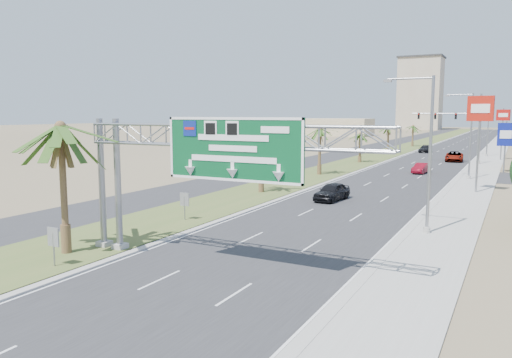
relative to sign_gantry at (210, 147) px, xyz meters
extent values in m
plane|color=#8C7A59|center=(1.06, -9.93, -6.06)|extent=(600.00, 600.00, 0.00)
cube|color=#28282B|center=(1.06, 100.07, -6.05)|extent=(12.00, 300.00, 0.02)
cube|color=#9E9B93|center=(9.56, 100.07, -6.01)|extent=(4.00, 300.00, 0.10)
cube|color=#4B5F2A|center=(-8.94, 100.07, -6.00)|extent=(7.00, 300.00, 0.12)
cube|color=#28282B|center=(-15.94, 100.07, -6.05)|extent=(8.00, 300.00, 0.02)
cylinder|color=gray|center=(-6.14, 0.07, -2.36)|extent=(0.36, 0.36, 7.40)
cylinder|color=gray|center=(-7.34, 0.07, -2.36)|extent=(0.36, 0.36, 7.40)
cube|color=#9E9B93|center=(-6.14, 0.07, -5.86)|extent=(0.70, 0.70, 0.40)
cube|color=#9E9B93|center=(-7.34, 0.07, -5.86)|extent=(0.70, 0.70, 0.40)
cube|color=#074A24|center=(1.56, -0.41, -0.06)|extent=(7.20, 0.12, 3.00)
cube|color=navy|center=(-0.84, -0.49, 0.89)|extent=(0.75, 0.03, 0.75)
cone|color=white|center=(1.56, -0.49, -1.21)|extent=(0.56, 0.56, 0.45)
cylinder|color=brown|center=(-8.14, -1.93, -2.56)|extent=(0.36, 0.36, 7.00)
cylinder|color=brown|center=(-8.14, -1.93, -5.22)|extent=(0.54, 0.54, 1.68)
cylinder|color=brown|center=(-8.44, 22.07, -3.56)|extent=(0.36, 0.36, 5.00)
cylinder|color=brown|center=(-8.44, 22.07, -5.46)|extent=(0.54, 0.54, 1.20)
cylinder|color=brown|center=(-8.44, 38.07, -3.16)|extent=(0.36, 0.36, 5.80)
cylinder|color=brown|center=(-8.44, 38.07, -5.36)|extent=(0.54, 0.54, 1.39)
cylinder|color=brown|center=(-8.44, 56.07, -3.81)|extent=(0.36, 0.36, 4.50)
cylinder|color=brown|center=(-8.44, 56.07, -5.52)|extent=(0.54, 0.54, 1.08)
cylinder|color=brown|center=(-8.44, 75.07, -3.46)|extent=(0.36, 0.36, 5.20)
cylinder|color=brown|center=(-8.44, 75.07, -5.43)|extent=(0.54, 0.54, 1.25)
cylinder|color=brown|center=(-8.44, 100.07, -3.66)|extent=(0.36, 0.36, 4.80)
cylinder|color=brown|center=(-8.44, 100.07, -5.48)|extent=(0.54, 0.54, 1.15)
cylinder|color=gray|center=(8.56, 12.07, -1.06)|extent=(0.20, 0.20, 10.00)
cylinder|color=gray|center=(7.16, 12.07, 3.79)|extent=(2.80, 0.12, 0.12)
cube|color=slate|center=(5.76, 12.07, 3.69)|extent=(0.50, 0.22, 0.18)
cylinder|color=#9E9B93|center=(8.56, 12.07, -5.81)|extent=(0.44, 0.44, 0.50)
cylinder|color=gray|center=(8.56, 42.07, -1.06)|extent=(0.20, 0.20, 10.00)
cylinder|color=gray|center=(7.16, 42.07, 3.79)|extent=(2.80, 0.12, 0.12)
cube|color=slate|center=(5.76, 42.07, 3.69)|extent=(0.50, 0.22, 0.18)
cylinder|color=#9E9B93|center=(8.56, 42.07, -5.81)|extent=(0.44, 0.44, 0.50)
cylinder|color=gray|center=(8.56, 78.07, -1.06)|extent=(0.20, 0.20, 10.00)
cylinder|color=gray|center=(7.16, 78.07, 3.79)|extent=(2.80, 0.12, 0.12)
cube|color=slate|center=(5.76, 78.07, 3.69)|extent=(0.50, 0.22, 0.18)
cylinder|color=#9E9B93|center=(8.56, 78.07, -5.81)|extent=(0.44, 0.44, 0.50)
cylinder|color=gray|center=(8.26, 62.07, -2.06)|extent=(0.28, 0.28, 8.00)
cylinder|color=gray|center=(3.26, 62.07, 1.64)|extent=(10.00, 0.18, 0.18)
cube|color=black|center=(4.76, 61.87, 1.24)|extent=(0.32, 0.18, 0.95)
cube|color=black|center=(1.76, 61.87, 1.24)|extent=(0.32, 0.18, 0.95)
cube|color=black|center=(-0.74, 61.87, 1.24)|extent=(0.32, 0.18, 0.95)
sphere|color=red|center=(4.76, 61.75, 1.54)|extent=(0.22, 0.22, 0.22)
imported|color=black|center=(8.26, 62.07, 0.94)|extent=(0.16, 0.16, 0.60)
cylinder|color=#9E9B93|center=(8.26, 62.07, -5.76)|extent=(0.56, 0.56, 0.60)
cylinder|color=gray|center=(-6.74, -3.93, -5.16)|extent=(0.08, 0.08, 1.80)
cube|color=slate|center=(-6.74, -3.93, -4.46)|extent=(0.75, 0.06, 0.95)
cylinder|color=gray|center=(-7.44, 8.07, -5.16)|extent=(0.08, 0.08, 1.80)
cube|color=slate|center=(-7.44, 8.07, -4.46)|extent=(0.75, 0.06, 0.95)
cube|color=tan|center=(-30.94, 240.07, 11.44)|extent=(20.00, 16.00, 35.00)
cube|color=tan|center=(-43.94, 150.07, -3.06)|extent=(24.00, 14.00, 6.00)
imported|color=black|center=(-0.95, 21.21, -5.27)|extent=(2.35, 4.80, 1.58)
imported|color=maroon|center=(2.56, 46.01, -5.39)|extent=(1.93, 4.19, 1.33)
imported|color=gray|center=(4.47, 65.41, -5.26)|extent=(3.08, 5.91, 1.59)
imported|color=black|center=(-2.79, 82.74, -5.35)|extent=(2.07, 4.93, 1.42)
cylinder|color=gray|center=(10.06, 31.81, -1.28)|extent=(0.20, 0.20, 9.56)
cube|color=#AF190E|center=(10.06, 31.81, 2.10)|extent=(2.42, 0.69, 2.40)
cube|color=white|center=(10.06, 31.63, 2.10)|extent=(1.66, 0.32, 0.84)
cylinder|color=gray|center=(11.98, 52.05, -2.71)|extent=(0.20, 0.20, 6.70)
cube|color=navy|center=(11.98, 52.05, -1.06)|extent=(2.02, 0.54, 3.00)
cube|color=white|center=(11.98, 51.87, -1.06)|extent=(1.39, 0.21, 1.05)
cylinder|color=gray|center=(11.04, 71.39, -1.78)|extent=(0.20, 0.20, 8.56)
cube|color=#A9100D|center=(11.04, 71.39, 1.40)|extent=(2.13, 1.18, 1.80)
cube|color=white|center=(11.04, 71.21, 1.40)|extent=(1.42, 0.67, 0.63)
camera|label=1|loc=(13.36, -20.60, 1.60)|focal=35.00mm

